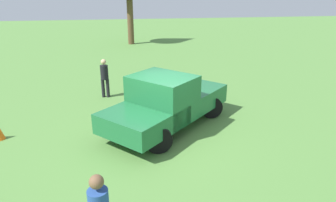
{
  "coord_description": "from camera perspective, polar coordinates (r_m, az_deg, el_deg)",
  "views": [
    {
      "loc": [
        1.28,
        8.23,
        4.26
      ],
      "look_at": [
        -0.24,
        -0.61,
        0.9
      ],
      "focal_mm": 31.72,
      "sensor_mm": 36.0,
      "label": 1
    }
  ],
  "objects": [
    {
      "name": "person_visitor",
      "position": [
        12.62,
        -12.09,
        4.68
      ],
      "size": [
        0.38,
        0.38,
        1.63
      ],
      "rotation": [
        0.0,
        0.0,
        4.49
      ],
      "color": "black",
      "rests_on": "ground_plane"
    },
    {
      "name": "pickup_truck",
      "position": [
        9.48,
        -0.44,
        -0.05
      ],
      "size": [
        4.71,
        4.62,
        1.8
      ],
      "rotation": [
        0.0,
        0.0,
        3.91
      ],
      "color": "black",
      "rests_on": "ground_plane"
    },
    {
      "name": "ground_plane",
      "position": [
        9.36,
        -0.81,
        -6.56
      ],
      "size": [
        80.0,
        80.0,
        0.0
      ],
      "primitive_type": "plane",
      "color": "#54843D"
    }
  ]
}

